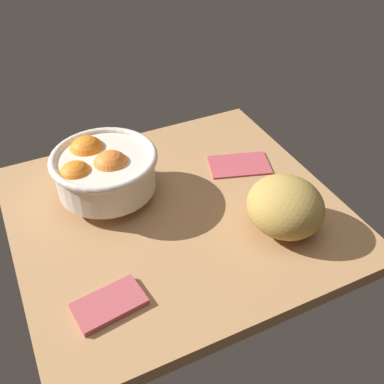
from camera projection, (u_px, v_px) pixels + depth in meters
The scene contains 5 objects.
ground_plane at pixel (176, 215), 94.16cm from camera, with size 65.20×60.93×3.00cm, color #AF7F51.
fruit_bowl at pixel (102, 170), 92.15cm from camera, with size 21.79×21.79×11.98cm.
bread_loaf at pixel (285, 206), 85.84cm from camera, with size 15.22×14.42×10.83cm, color #AE8C43.
napkin_folded at pixel (239, 164), 104.55cm from camera, with size 13.78×8.52×0.82cm, color #B74651.
napkin_spare at pixel (109, 304), 74.61cm from camera, with size 11.54×6.59×1.13cm, color #B44D54.
Camera 1 is at (26.83, 63.63, 62.77)cm, focal length 42.32 mm.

